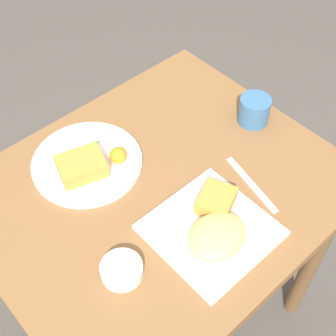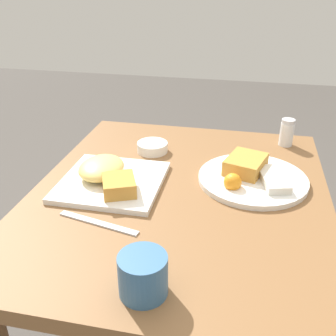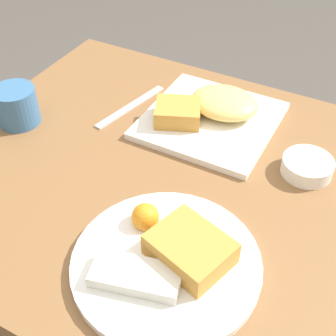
{
  "view_description": "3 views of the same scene",
  "coord_description": "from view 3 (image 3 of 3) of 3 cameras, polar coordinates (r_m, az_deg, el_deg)",
  "views": [
    {
      "loc": [
        -0.45,
        -0.53,
        1.67
      ],
      "look_at": [
        0.04,
        0.01,
        0.8
      ],
      "focal_mm": 50.0,
      "sensor_mm": 36.0,
      "label": 1
    },
    {
      "loc": [
        0.83,
        0.14,
        1.26
      ],
      "look_at": [
        -0.02,
        -0.03,
        0.81
      ],
      "focal_mm": 42.0,
      "sensor_mm": 36.0,
      "label": 2
    },
    {
      "loc": [
        -0.28,
        0.54,
        1.33
      ],
      "look_at": [
        -0.01,
        0.02,
        0.8
      ],
      "focal_mm": 50.0,
      "sensor_mm": 36.0,
      "label": 3
    }
  ],
  "objects": [
    {
      "name": "dining_table",
      "position": [
        0.91,
        0.16,
        -5.98
      ],
      "size": [
        0.86,
        0.73,
        0.76
      ],
      "color": "brown",
      "rests_on": "ground_plane"
    },
    {
      "name": "plate_square_near",
      "position": [
        0.95,
        5.2,
        6.77
      ],
      "size": [
        0.25,
        0.25,
        0.06
      ],
      "color": "white",
      "rests_on": "dining_table"
    },
    {
      "name": "plate_oval_far",
      "position": [
        0.69,
        0.04,
        -10.99
      ],
      "size": [
        0.28,
        0.28,
        0.05
      ],
      "color": "white",
      "rests_on": "dining_table"
    },
    {
      "name": "sauce_ramekin",
      "position": [
        0.87,
        16.63,
        0.23
      ],
      "size": [
        0.09,
        0.09,
        0.03
      ],
      "color": "white",
      "rests_on": "dining_table"
    },
    {
      "name": "butter_knife",
      "position": [
        1.0,
        -4.56,
        7.48
      ],
      "size": [
        0.06,
        0.19,
        0.0
      ],
      "rotation": [
        0.0,
        0.0,
        1.35
      ],
      "color": "silver",
      "rests_on": "dining_table"
    },
    {
      "name": "coffee_mug",
      "position": [
        0.98,
        -18.12,
        7.11
      ],
      "size": [
        0.08,
        0.08,
        0.08
      ],
      "color": "#386693",
      "rests_on": "dining_table"
    }
  ]
}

